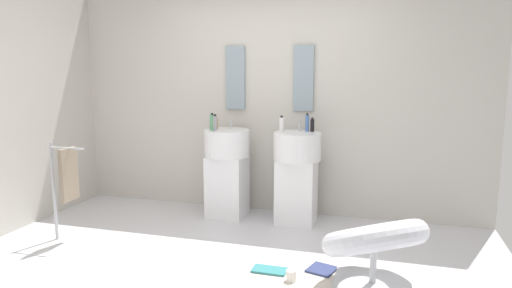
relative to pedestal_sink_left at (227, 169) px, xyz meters
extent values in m
cube|color=silver|center=(0.39, -1.27, -0.55)|extent=(4.80, 3.60, 0.04)
cube|color=beige|center=(0.39, 0.38, 0.77)|extent=(4.80, 0.10, 2.60)
cube|color=white|center=(0.00, 0.00, -0.19)|extent=(0.40, 0.40, 0.68)
cylinder|color=white|center=(0.00, 0.00, 0.29)|extent=(0.50, 0.50, 0.29)
cylinder|color=#B7BABF|center=(0.00, 0.14, 0.49)|extent=(0.02, 0.02, 0.10)
cube|color=white|center=(0.78, 0.00, -0.19)|extent=(0.40, 0.40, 0.68)
cylinder|color=white|center=(0.78, 0.00, 0.29)|extent=(0.50, 0.50, 0.29)
cylinder|color=#B7BABF|center=(0.78, 0.14, 0.49)|extent=(0.02, 0.02, 0.10)
cube|color=#8C9EA8|center=(0.00, 0.31, 0.99)|extent=(0.22, 0.03, 0.71)
cube|color=#8C9EA8|center=(0.78, 0.31, 0.99)|extent=(0.22, 0.03, 0.71)
cube|color=#B7BABF|center=(1.62, -1.36, -0.50)|extent=(0.56, 0.50, 0.06)
cylinder|color=#B7BABF|center=(1.62, -1.36, -0.33)|extent=(0.05, 0.05, 0.34)
torus|color=silver|center=(1.62, -1.36, -0.13)|extent=(1.10, 1.10, 0.49)
cylinder|color=#B7BABF|center=(-1.34, -1.14, -0.06)|extent=(0.03, 0.03, 0.95)
cylinder|color=#B7BABF|center=(-1.16, -1.14, 0.37)|extent=(0.36, 0.02, 0.02)
cube|color=gray|center=(-1.16, -1.14, 0.12)|extent=(0.04, 0.22, 0.50)
cube|color=beige|center=(1.03, -1.33, -0.53)|extent=(1.14, 0.88, 0.01)
cube|color=teal|center=(0.82, -1.29, -0.51)|extent=(0.28, 0.15, 0.02)
cube|color=navy|center=(1.22, -1.15, -0.51)|extent=(0.26, 0.26, 0.02)
cylinder|color=white|center=(1.02, -1.41, -0.48)|extent=(0.08, 0.08, 0.09)
cylinder|color=#C68C38|center=(-0.15, 0.07, 0.50)|extent=(0.04, 0.04, 0.12)
cylinder|color=black|center=(-0.15, 0.07, 0.57)|extent=(0.02, 0.02, 0.02)
cylinder|color=white|center=(0.62, -0.04, 0.51)|extent=(0.05, 0.05, 0.16)
cylinder|color=black|center=(0.62, -0.04, 0.60)|extent=(0.02, 0.02, 0.02)
cylinder|color=#99999E|center=(-0.10, -0.09, 0.51)|extent=(0.05, 0.05, 0.16)
cylinder|color=black|center=(-0.10, -0.09, 0.60)|extent=(0.03, 0.03, 0.02)
cylinder|color=black|center=(0.92, 0.12, 0.50)|extent=(0.04, 0.04, 0.13)
cylinder|color=black|center=(0.92, 0.12, 0.58)|extent=(0.02, 0.02, 0.02)
cylinder|color=#59996B|center=(-0.14, -0.08, 0.52)|extent=(0.05, 0.05, 0.17)
cylinder|color=black|center=(-0.14, -0.08, 0.61)|extent=(0.03, 0.03, 0.02)
cylinder|color=#4C72B7|center=(0.86, 0.11, 0.52)|extent=(0.04, 0.04, 0.17)
cylinder|color=black|center=(0.86, 0.11, 0.62)|extent=(0.02, 0.02, 0.02)
camera|label=1|loc=(1.67, -4.64, 1.08)|focal=31.93mm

